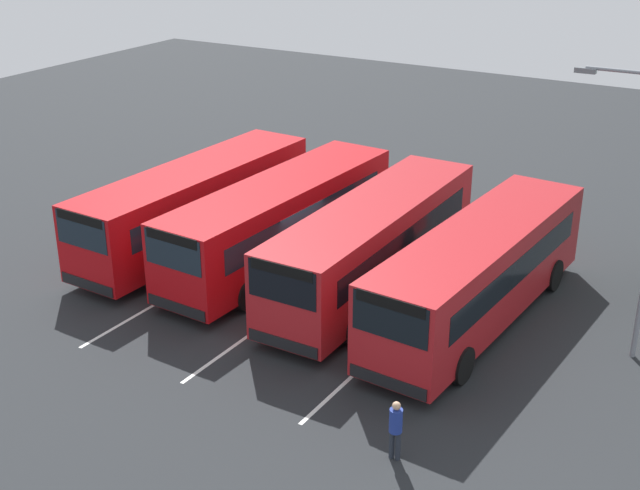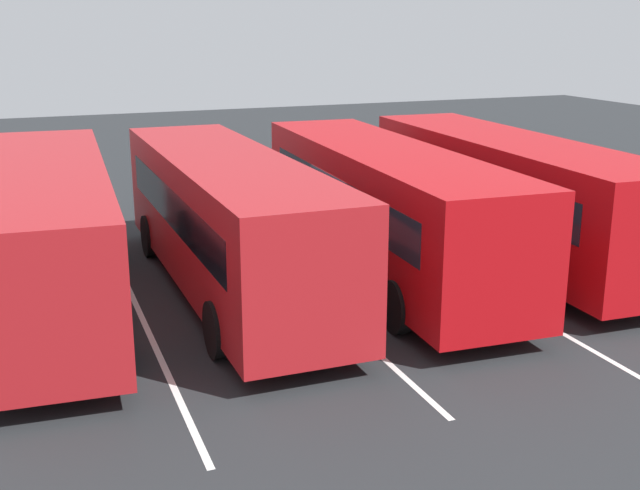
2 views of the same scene
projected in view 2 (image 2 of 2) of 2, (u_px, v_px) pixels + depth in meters
name	position (u px, v px, depth m)	size (l,w,h in m)	color
ground_plane	(295.00, 278.00, 19.31)	(72.27, 72.27, 0.00)	#232628
bus_far_left	(508.00, 192.00, 20.60)	(11.10, 3.04, 3.09)	#B70C11
bus_center_left	(384.00, 205.00, 19.13)	(11.12, 3.14, 3.09)	#B70C11
bus_center_right	(228.00, 218.00, 17.97)	(11.02, 2.74, 3.09)	#AD191E
bus_far_right	(47.00, 230.00, 16.91)	(11.14, 3.30, 3.09)	#AD191E
pedestrian	(1.00, 198.00, 23.55)	(0.34, 0.34, 1.59)	#232833
lane_stripe_outer_left	(435.00, 261.00, 20.67)	(15.08, 0.12, 0.01)	silver
lane_stripe_inner_left	(295.00, 278.00, 19.31)	(15.08, 0.12, 0.01)	silver
lane_stripe_inner_right	(133.00, 298.00, 17.94)	(15.08, 0.12, 0.01)	silver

